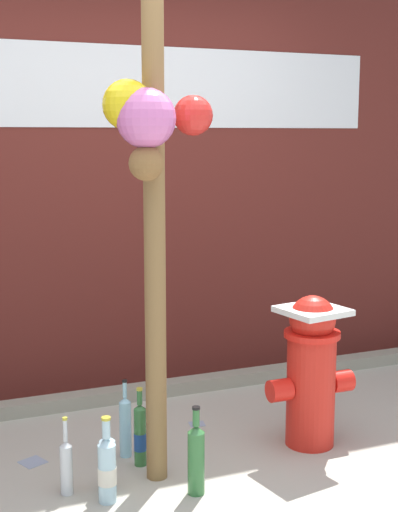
% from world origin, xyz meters
% --- Properties ---
extents(ground_plane, '(14.00, 14.00, 0.00)m').
position_xyz_m(ground_plane, '(0.00, 0.00, 0.00)').
color(ground_plane, '#ADA899').
extents(building_wall, '(10.00, 0.21, 3.20)m').
position_xyz_m(building_wall, '(-0.00, 1.71, 1.60)').
color(building_wall, '#561E19').
rests_on(building_wall, ground_plane).
extents(curb_strip, '(8.00, 0.12, 0.08)m').
position_xyz_m(curb_strip, '(0.00, 1.33, 0.04)').
color(curb_strip, gray).
rests_on(curb_strip, ground_plane).
extents(memorial_post, '(0.53, 0.36, 3.02)m').
position_xyz_m(memorial_post, '(-0.17, 0.27, 1.78)').
color(memorial_post, olive).
rests_on(memorial_post, ground_plane).
extents(fire_hydrant, '(0.47, 0.35, 0.79)m').
position_xyz_m(fire_hydrant, '(0.71, 0.36, 0.41)').
color(fire_hydrant, red).
rests_on(fire_hydrant, ground_plane).
extents(bottle_0, '(0.08, 0.08, 0.39)m').
position_xyz_m(bottle_0, '(-0.42, 0.17, 0.15)').
color(bottle_0, '#B2DBEA').
rests_on(bottle_0, ground_plane).
extents(bottle_1, '(0.06, 0.06, 0.36)m').
position_xyz_m(bottle_1, '(-0.57, 0.31, 0.13)').
color(bottle_1, silver).
rests_on(bottle_1, ground_plane).
extents(bottle_2, '(0.06, 0.06, 0.39)m').
position_xyz_m(bottle_2, '(-0.18, 0.46, 0.15)').
color(bottle_2, '#337038').
rests_on(bottle_2, ground_plane).
extents(bottle_3, '(0.08, 0.08, 0.35)m').
position_xyz_m(bottle_3, '(-0.39, 0.27, 0.13)').
color(bottle_3, '#B2DBEA').
rests_on(bottle_3, ground_plane).
extents(bottle_4, '(0.08, 0.08, 0.41)m').
position_xyz_m(bottle_4, '(-0.03, 0.09, 0.17)').
color(bottle_4, '#337038').
rests_on(bottle_4, ground_plane).
extents(bottle_5, '(0.06, 0.06, 0.40)m').
position_xyz_m(bottle_5, '(-0.21, 0.58, 0.16)').
color(bottle_5, '#93CCE0').
rests_on(bottle_5, ground_plane).
extents(litter_1, '(0.10, 0.09, 0.01)m').
position_xyz_m(litter_1, '(0.27, 0.82, 0.00)').
color(litter_1, '#8C99B2').
rests_on(litter_1, ground_plane).
extents(litter_2, '(0.14, 0.14, 0.01)m').
position_xyz_m(litter_2, '(-0.66, 0.69, 0.00)').
color(litter_2, '#8C99B2').
rests_on(litter_2, ground_plane).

